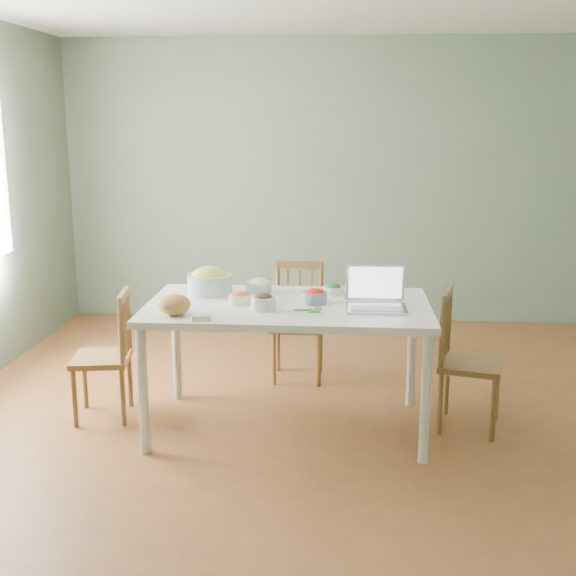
# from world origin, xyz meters

# --- Properties ---
(floor) EXTENTS (5.00, 5.00, 0.00)m
(floor) POSITION_xyz_m (0.00, 0.00, 0.00)
(floor) COLOR brown
(floor) RESTS_ON ground
(wall_back) EXTENTS (5.00, 0.00, 2.70)m
(wall_back) POSITION_xyz_m (0.00, 2.50, 1.35)
(wall_back) COLOR #576B52
(wall_back) RESTS_ON ground
(wall_front) EXTENTS (5.00, 0.00, 2.70)m
(wall_front) POSITION_xyz_m (0.00, -2.50, 1.35)
(wall_front) COLOR #576B52
(wall_front) RESTS_ON ground
(dining_table) EXTENTS (1.76, 0.99, 0.82)m
(dining_table) POSITION_xyz_m (-0.14, -0.16, 0.41)
(dining_table) COLOR white
(dining_table) RESTS_ON floor
(chair_far) EXTENTS (0.39, 0.37, 0.88)m
(chair_far) POSITION_xyz_m (-0.14, 0.76, 0.44)
(chair_far) COLOR #5A3614
(chair_far) RESTS_ON floor
(chair_left) EXTENTS (0.41, 0.43, 0.86)m
(chair_left) POSITION_xyz_m (-1.38, -0.08, 0.43)
(chair_left) COLOR #5A3614
(chair_left) RESTS_ON floor
(chair_right) EXTENTS (0.47, 0.48, 0.90)m
(chair_right) POSITION_xyz_m (1.01, -0.07, 0.45)
(chair_right) COLOR #5A3614
(chair_right) RESTS_ON floor
(bread_boule) EXTENTS (0.20, 0.20, 0.12)m
(bread_boule) POSITION_xyz_m (-0.79, -0.47, 0.89)
(bread_boule) COLOR #B97C3E
(bread_boule) RESTS_ON dining_table
(butter_stick) EXTENTS (0.11, 0.05, 0.03)m
(butter_stick) POSITION_xyz_m (-0.61, -0.59, 0.84)
(butter_stick) COLOR beige
(butter_stick) RESTS_ON dining_table
(bowl_squash) EXTENTS (0.32, 0.32, 0.17)m
(bowl_squash) POSITION_xyz_m (-0.68, 0.08, 0.91)
(bowl_squash) COLOR gold
(bowl_squash) RESTS_ON dining_table
(bowl_carrot) EXTENTS (0.17, 0.17, 0.08)m
(bowl_carrot) POSITION_xyz_m (-0.44, -0.19, 0.86)
(bowl_carrot) COLOR #CD6922
(bowl_carrot) RESTS_ON dining_table
(bowl_onion) EXTENTS (0.20, 0.20, 0.09)m
(bowl_onion) POSITION_xyz_m (-0.36, 0.13, 0.87)
(bowl_onion) COLOR beige
(bowl_onion) RESTS_ON dining_table
(bowl_mushroom) EXTENTS (0.15, 0.15, 0.10)m
(bowl_mushroom) POSITION_xyz_m (-0.28, -0.31, 0.87)
(bowl_mushroom) COLOR black
(bowl_mushroom) RESTS_ON dining_table
(bowl_redpep) EXTENTS (0.20, 0.20, 0.09)m
(bowl_redpep) POSITION_xyz_m (0.02, -0.14, 0.87)
(bowl_redpep) COLOR red
(bowl_redpep) RESTS_ON dining_table
(bowl_broccoli) EXTENTS (0.13, 0.13, 0.08)m
(bowl_broccoli) POSITION_xyz_m (0.13, 0.08, 0.86)
(bowl_broccoli) COLOR #0E6816
(bowl_broccoli) RESTS_ON dining_table
(flatbread) EXTENTS (0.23, 0.23, 0.02)m
(flatbread) POSITION_xyz_m (0.24, 0.24, 0.83)
(flatbread) COLOR #CAAF8E
(flatbread) RESTS_ON dining_table
(basil_bunch) EXTENTS (0.19, 0.19, 0.02)m
(basil_bunch) POSITION_xyz_m (-0.01, -0.32, 0.84)
(basil_bunch) COLOR #1A6E14
(basil_bunch) RESTS_ON dining_table
(laptop) EXTENTS (0.36, 0.30, 0.25)m
(laptop) POSITION_xyz_m (0.40, -0.26, 0.95)
(laptop) COLOR silver
(laptop) RESTS_ON dining_table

